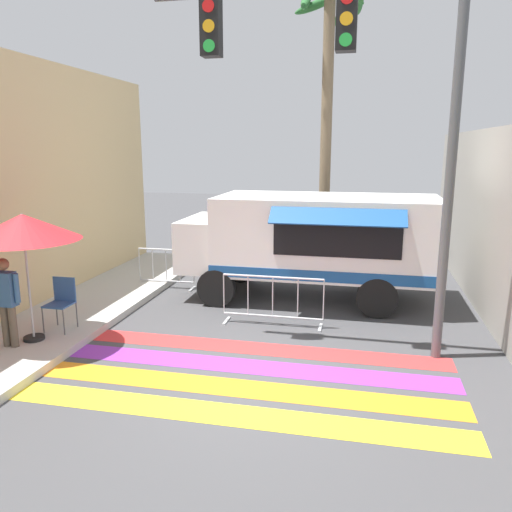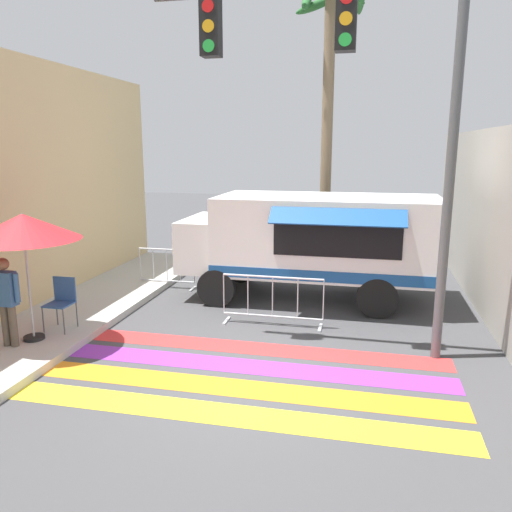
{
  "view_description": "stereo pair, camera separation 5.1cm",
  "coord_description": "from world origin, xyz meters",
  "px_view_note": "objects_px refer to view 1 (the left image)",
  "views": [
    {
      "loc": [
        1.63,
        -6.82,
        3.51
      ],
      "look_at": [
        -0.5,
        2.91,
        1.33
      ],
      "focal_mm": 35.0,
      "sensor_mm": 36.0,
      "label": 1
    },
    {
      "loc": [
        1.68,
        -6.81,
        3.51
      ],
      "look_at": [
        -0.5,
        2.91,
        1.33
      ],
      "focal_mm": 35.0,
      "sensor_mm": 36.0,
      "label": 2
    }
  ],
  "objects_px": {
    "palm_tree": "(329,68)",
    "food_truck": "(307,237)",
    "barricade_front": "(273,301)",
    "barricade_side": "(166,269)",
    "folding_chair": "(62,298)",
    "traffic_signal_pole": "(351,77)",
    "patio_umbrella": "(23,228)",
    "vendor_person": "(6,298)"
  },
  "relations": [
    {
      "from": "food_truck",
      "to": "barricade_front",
      "type": "distance_m",
      "value": 2.26
    },
    {
      "from": "vendor_person",
      "to": "barricade_front",
      "type": "height_order",
      "value": "vendor_person"
    },
    {
      "from": "food_truck",
      "to": "traffic_signal_pole",
      "type": "height_order",
      "value": "traffic_signal_pole"
    },
    {
      "from": "food_truck",
      "to": "vendor_person",
      "type": "distance_m",
      "value": 6.36
    },
    {
      "from": "food_truck",
      "to": "palm_tree",
      "type": "bearing_deg",
      "value": 86.8
    },
    {
      "from": "barricade_side",
      "to": "palm_tree",
      "type": "bearing_deg",
      "value": 37.38
    },
    {
      "from": "food_truck",
      "to": "barricade_side",
      "type": "distance_m",
      "value": 3.69
    },
    {
      "from": "patio_umbrella",
      "to": "folding_chair",
      "type": "distance_m",
      "value": 1.58
    },
    {
      "from": "traffic_signal_pole",
      "to": "folding_chair",
      "type": "distance_m",
      "value": 6.48
    },
    {
      "from": "traffic_signal_pole",
      "to": "folding_chair",
      "type": "relative_size",
      "value": 6.65
    },
    {
      "from": "patio_umbrella",
      "to": "vendor_person",
      "type": "xyz_separation_m",
      "value": [
        -0.19,
        -0.35,
        -1.15
      ]
    },
    {
      "from": "palm_tree",
      "to": "food_truck",
      "type": "bearing_deg",
      "value": -93.2
    },
    {
      "from": "food_truck",
      "to": "folding_chair",
      "type": "distance_m",
      "value": 5.46
    },
    {
      "from": "patio_umbrella",
      "to": "folding_chair",
      "type": "height_order",
      "value": "patio_umbrella"
    },
    {
      "from": "traffic_signal_pole",
      "to": "folding_chair",
      "type": "height_order",
      "value": "traffic_signal_pole"
    },
    {
      "from": "palm_tree",
      "to": "traffic_signal_pole",
      "type": "bearing_deg",
      "value": -82.12
    },
    {
      "from": "vendor_person",
      "to": "palm_tree",
      "type": "bearing_deg",
      "value": 54.97
    },
    {
      "from": "folding_chair",
      "to": "patio_umbrella",
      "type": "bearing_deg",
      "value": -92.67
    },
    {
      "from": "barricade_side",
      "to": "palm_tree",
      "type": "height_order",
      "value": "palm_tree"
    },
    {
      "from": "patio_umbrella",
      "to": "folding_chair",
      "type": "bearing_deg",
      "value": 73.31
    },
    {
      "from": "folding_chair",
      "to": "palm_tree",
      "type": "bearing_deg",
      "value": 69.44
    },
    {
      "from": "traffic_signal_pole",
      "to": "barricade_side",
      "type": "distance_m",
      "value": 6.83
    },
    {
      "from": "vendor_person",
      "to": "barricade_side",
      "type": "distance_m",
      "value": 4.62
    },
    {
      "from": "food_truck",
      "to": "palm_tree",
      "type": "relative_size",
      "value": 0.74
    },
    {
      "from": "food_truck",
      "to": "folding_chair",
      "type": "xyz_separation_m",
      "value": [
        -4.2,
        -3.4,
        -0.73
      ]
    },
    {
      "from": "vendor_person",
      "to": "palm_tree",
      "type": "distance_m",
      "value": 9.85
    },
    {
      "from": "food_truck",
      "to": "folding_chair",
      "type": "height_order",
      "value": "food_truck"
    },
    {
      "from": "palm_tree",
      "to": "patio_umbrella",
      "type": "bearing_deg",
      "value": -123.19
    },
    {
      "from": "food_truck",
      "to": "traffic_signal_pole",
      "type": "distance_m",
      "value": 4.41
    },
    {
      "from": "barricade_front",
      "to": "palm_tree",
      "type": "height_order",
      "value": "palm_tree"
    },
    {
      "from": "barricade_side",
      "to": "palm_tree",
      "type": "relative_size",
      "value": 0.19
    },
    {
      "from": "folding_chair",
      "to": "palm_tree",
      "type": "xyz_separation_m",
      "value": [
        4.37,
        6.33,
        4.86
      ]
    },
    {
      "from": "vendor_person",
      "to": "barricade_side",
      "type": "relative_size",
      "value": 1.05
    },
    {
      "from": "barricade_front",
      "to": "traffic_signal_pole",
      "type": "bearing_deg",
      "value": -34.06
    },
    {
      "from": "traffic_signal_pole",
      "to": "patio_umbrella",
      "type": "bearing_deg",
      "value": -168.58
    },
    {
      "from": "traffic_signal_pole",
      "to": "patio_umbrella",
      "type": "relative_size",
      "value": 2.86
    },
    {
      "from": "food_truck",
      "to": "barricade_front",
      "type": "bearing_deg",
      "value": -102.25
    },
    {
      "from": "vendor_person",
      "to": "barricade_front",
      "type": "relative_size",
      "value": 0.76
    },
    {
      "from": "barricade_side",
      "to": "folding_chair",
      "type": "bearing_deg",
      "value": -100.54
    },
    {
      "from": "traffic_signal_pole",
      "to": "palm_tree",
      "type": "xyz_separation_m",
      "value": [
        -0.81,
        5.88,
        1.0
      ]
    },
    {
      "from": "barricade_side",
      "to": "food_truck",
      "type": "bearing_deg",
      "value": -1.47
    },
    {
      "from": "food_truck",
      "to": "patio_umbrella",
      "type": "bearing_deg",
      "value": -137.42
    }
  ]
}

